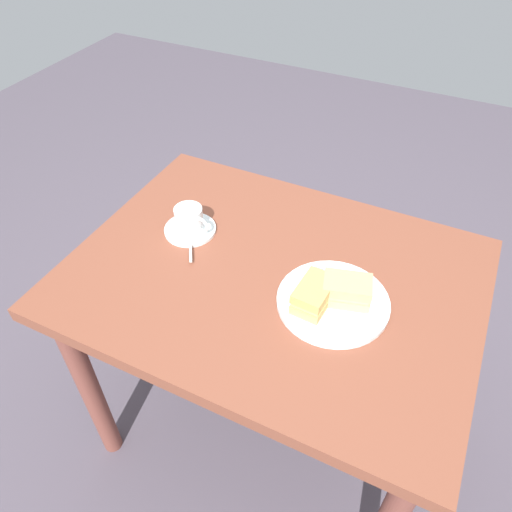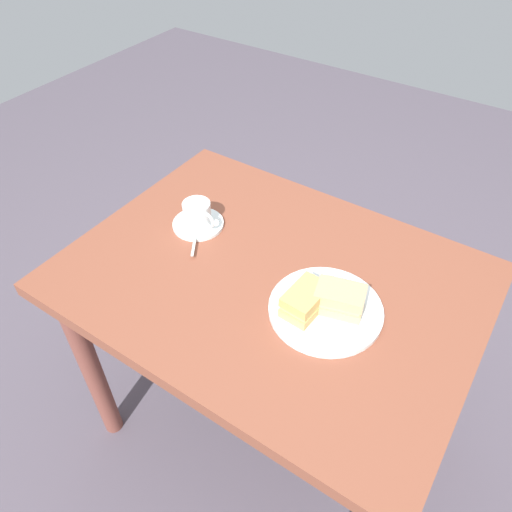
# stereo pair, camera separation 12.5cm
# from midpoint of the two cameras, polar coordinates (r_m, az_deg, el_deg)

# --- Properties ---
(ground_plane) EXTENTS (6.00, 6.00, 0.00)m
(ground_plane) POSITION_cam_midpoint_polar(r_m,az_deg,el_deg) (1.87, -0.63, -18.74)
(ground_plane) COLOR #524955
(dining_table) EXTENTS (1.04, 0.78, 0.76)m
(dining_table) POSITION_cam_midpoint_polar(r_m,az_deg,el_deg) (1.33, -0.84, -5.60)
(dining_table) COLOR brown
(dining_table) RESTS_ON ground_plane
(sandwich_plate) EXTENTS (0.27, 0.27, 0.01)m
(sandwich_plate) POSITION_cam_midpoint_polar(r_m,az_deg,el_deg) (1.17, 6.02, -5.50)
(sandwich_plate) COLOR white
(sandwich_plate) RESTS_ON dining_table
(sandwich_front) EXTENTS (0.13, 0.10, 0.06)m
(sandwich_front) POSITION_cam_midpoint_polar(r_m,az_deg,el_deg) (1.15, 7.56, -4.16)
(sandwich_front) COLOR tan
(sandwich_front) RESTS_ON sandwich_plate
(sandwich_back) EXTENTS (0.08, 0.12, 0.06)m
(sandwich_back) POSITION_cam_midpoint_polar(r_m,az_deg,el_deg) (1.13, 3.68, -4.74)
(sandwich_back) COLOR tan
(sandwich_back) RESTS_ON sandwich_plate
(coffee_saucer) EXTENTS (0.14, 0.14, 0.01)m
(coffee_saucer) POSITION_cam_midpoint_polar(r_m,az_deg,el_deg) (1.39, -10.29, 2.98)
(coffee_saucer) COLOR white
(coffee_saucer) RESTS_ON dining_table
(coffee_cup) EXTENTS (0.11, 0.08, 0.07)m
(coffee_cup) POSITION_cam_midpoint_polar(r_m,az_deg,el_deg) (1.36, -10.44, 4.25)
(coffee_cup) COLOR white
(coffee_cup) RESTS_ON coffee_saucer
(spoon) EXTENTS (0.06, 0.09, 0.01)m
(spoon) POSITION_cam_midpoint_polar(r_m,az_deg,el_deg) (1.32, -10.38, 1.16)
(spoon) COLOR silver
(spoon) RESTS_ON coffee_saucer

